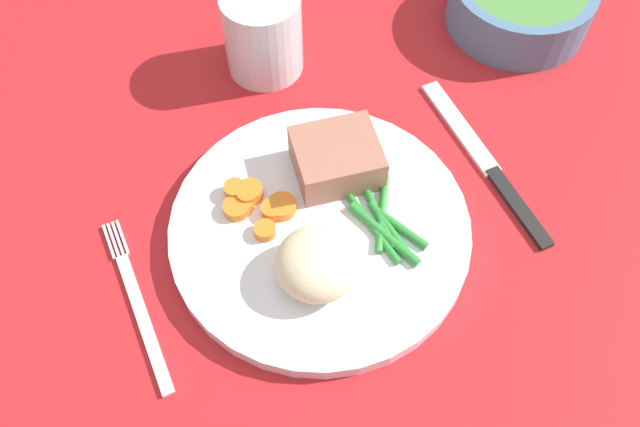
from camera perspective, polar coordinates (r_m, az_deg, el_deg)
dining_table at (r=58.48cm, az=-0.02°, el=-2.25°), size 120.00×90.00×2.00cm
dinner_plate at (r=57.16cm, az=0.00°, el=-0.94°), size 25.83×25.83×1.60cm
meat_portion at (r=57.84cm, az=1.45°, el=4.77°), size 8.22×7.46×3.58cm
mashed_potatoes at (r=52.23cm, az=-0.18°, el=-4.32°), size 6.93×6.78×3.95cm
carrot_slices at (r=57.04cm, az=-5.74°, el=0.93°), size 5.96×6.63×1.20cm
green_beans at (r=56.14cm, az=5.45°, el=-0.83°), size 4.84×10.22×0.79cm
fork at (r=56.44cm, az=-15.44°, el=-7.49°), size 1.44×16.60×0.40cm
knife at (r=63.31cm, az=14.19°, el=4.15°), size 1.70×20.50×0.64cm
water_glass at (r=67.27cm, az=-4.91°, el=14.93°), size 7.70×7.70×8.73cm
salad_bowl at (r=75.28cm, az=16.94°, el=17.18°), size 14.88×14.88×5.16cm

